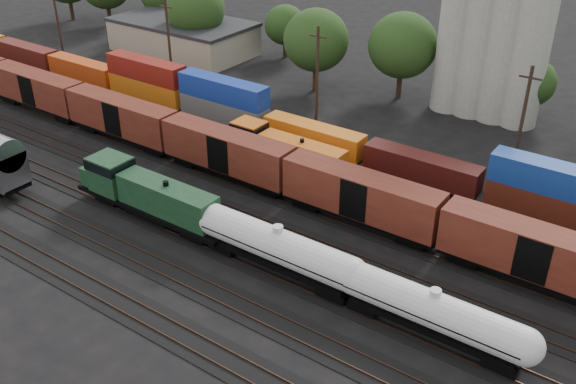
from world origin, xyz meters
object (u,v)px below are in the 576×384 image
Objects in this scene: tank_car_a at (278,247)px; green_locomotive at (144,192)px; orange_locomotive at (280,148)px; grain_silo at (493,26)px.

green_locomotive is at bearing -180.00° from tank_car_a.
tank_car_a is at bearing 0.00° from green_locomotive.
orange_locomotive is 30.01m from grain_silo.
grain_silo is (1.44, 41.00, 8.74)m from tank_car_a.
grain_silo is at bearing 87.99° from tank_car_a.
tank_car_a is at bearing -54.75° from orange_locomotive.
green_locomotive is 15.11m from tank_car_a.
tank_car_a is 18.37m from orange_locomotive.
green_locomotive reaches higher than orange_locomotive.
grain_silo is at bearing 68.01° from green_locomotive.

